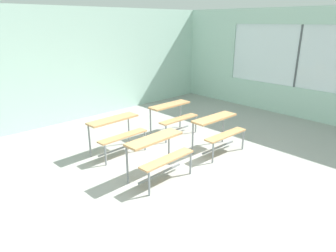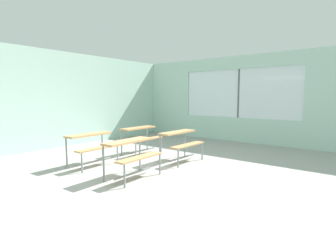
% 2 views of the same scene
% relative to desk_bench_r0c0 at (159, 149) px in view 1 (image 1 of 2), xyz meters
% --- Properties ---
extents(ground, '(10.00, 9.00, 0.05)m').
position_rel_desk_bench_r0c0_xyz_m(ground, '(0.30, -0.38, -0.59)').
color(ground, '#9E9E99').
extents(wall_back, '(10.00, 0.12, 3.00)m').
position_rel_desk_bench_r0c0_xyz_m(wall_back, '(0.30, 4.12, 0.94)').
color(wall_back, silver).
rests_on(wall_back, ground).
extents(wall_right, '(0.12, 9.00, 3.00)m').
position_rel_desk_bench_r0c0_xyz_m(wall_right, '(5.30, -0.51, 0.88)').
color(wall_right, silver).
rests_on(wall_right, ground).
extents(desk_bench_r0c0, '(1.12, 0.63, 0.74)m').
position_rel_desk_bench_r0c0_xyz_m(desk_bench_r0c0, '(0.00, 0.00, 0.00)').
color(desk_bench_r0c0, tan).
rests_on(desk_bench_r0c0, ground).
extents(desk_bench_r0c1, '(1.12, 0.62, 0.74)m').
position_rel_desk_bench_r0c0_xyz_m(desk_bench_r0c1, '(1.66, 0.01, 0.00)').
color(desk_bench_r0c1, tan).
rests_on(desk_bench_r0c1, ground).
extents(desk_bench_r1c0, '(1.12, 0.63, 0.74)m').
position_rel_desk_bench_r0c0_xyz_m(desk_bench_r1c0, '(0.07, 1.38, 0.00)').
color(desk_bench_r1c0, tan).
rests_on(desk_bench_r1c0, ground).
extents(desk_bench_r1c1, '(1.11, 0.60, 0.74)m').
position_rel_desk_bench_r0c0_xyz_m(desk_bench_r1c1, '(1.68, 1.39, 0.00)').
color(desk_bench_r1c1, tan).
rests_on(desk_bench_r1c1, ground).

